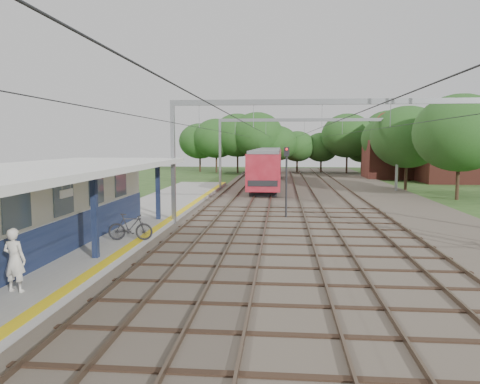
{
  "coord_description": "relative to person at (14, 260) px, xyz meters",
  "views": [
    {
      "loc": [
        1.06,
        -10.74,
        4.66
      ],
      "look_at": [
        -1.52,
        18.16,
        1.6
      ],
      "focal_mm": 35.0,
      "sensor_mm": 36.0,
      "label": 1
    }
  ],
  "objects": [
    {
      "name": "canopy",
      "position": [
        -1.16,
        4.15,
        2.35
      ],
      "size": [
        6.4,
        20.0,
        3.44
      ],
      "color": "#121C39",
      "rests_on": "platform"
    },
    {
      "name": "station_building",
      "position": [
        -2.27,
        5.15,
        0.75
      ],
      "size": [
        3.41,
        18.0,
        3.4
      ],
      "color": "beige",
      "rests_on": "platform"
    },
    {
      "name": "platform",
      "position": [
        -0.89,
        12.15,
        -1.12
      ],
      "size": [
        5.0,
        52.0,
        0.35
      ],
      "primitive_type": "cube",
      "color": "gray",
      "rests_on": "ground"
    },
    {
      "name": "yellow_stripe",
      "position": [
        1.36,
        12.15,
        -0.94
      ],
      "size": [
        0.45,
        52.0,
        0.01
      ],
      "primitive_type": "cube",
      "color": "yellow",
      "rests_on": "platform"
    },
    {
      "name": "train",
      "position": [
        6.11,
        44.46,
        0.87
      ],
      "size": [
        2.96,
        36.8,
        3.88
      ],
      "color": "black",
      "rests_on": "ballast_bed"
    },
    {
      "name": "bicycle",
      "position": [
        1.01,
        7.33,
        -0.35
      ],
      "size": [
        2.01,
        0.69,
        1.19
      ],
      "primitive_type": "imported",
      "rotation": [
        0.0,
        0.0,
        1.64
      ],
      "color": "black",
      "rests_on": "platform"
    },
    {
      "name": "rail_tracks",
      "position": [
        8.11,
        28.15,
        -1.12
      ],
      "size": [
        11.8,
        88.0,
        0.15
      ],
      "color": "brown",
      "rests_on": "ballast_bed"
    },
    {
      "name": "house_far",
      "position": [
        22.61,
        50.15,
        1.94
      ],
      "size": [
        8.0,
        6.12,
        8.66
      ],
      "color": "brown",
      "rests_on": "ground"
    },
    {
      "name": "catenary_system",
      "position": [
        10.0,
        23.43,
        4.22
      ],
      "size": [
        17.22,
        88.0,
        7.0
      ],
      "color": "gray",
      "rests_on": "ground"
    },
    {
      "name": "signal_post",
      "position": [
        7.96,
        16.02,
        1.49
      ],
      "size": [
        0.33,
        0.29,
        4.4
      ],
      "rotation": [
        0.0,
        0.0,
        -0.17
      ],
      "color": "black",
      "rests_on": "ground"
    },
    {
      "name": "person",
      "position": [
        0.0,
        0.0,
        0.0
      ],
      "size": [
        0.73,
        0.53,
        1.88
      ],
      "primitive_type": "imported",
      "rotation": [
        0.0,
        0.0,
        3.03
      ],
      "color": "silver",
      "rests_on": "platform"
    },
    {
      "name": "house_near",
      "position": [
        27.61,
        44.15,
        1.7
      ],
      "size": [
        7.0,
        6.12,
        7.89
      ],
      "color": "brown",
      "rests_on": "ground"
    },
    {
      "name": "tree_band",
      "position": [
        10.46,
        55.27,
        3.63
      ],
      "size": [
        31.72,
        30.88,
        8.82
      ],
      "color": "#382619",
      "rests_on": "ground"
    },
    {
      "name": "ballast_bed",
      "position": [
        10.61,
        28.15,
        -1.24
      ],
      "size": [
        18.0,
        90.0,
        0.1
      ],
      "primitive_type": "cube",
      "color": "#473D33",
      "rests_on": "ground"
    },
    {
      "name": "ground",
      "position": [
        6.61,
        -1.85,
        -1.29
      ],
      "size": [
        160.0,
        160.0,
        0.0
      ],
      "primitive_type": "plane",
      "color": "#2D4C1E",
      "rests_on": "ground"
    }
  ]
}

